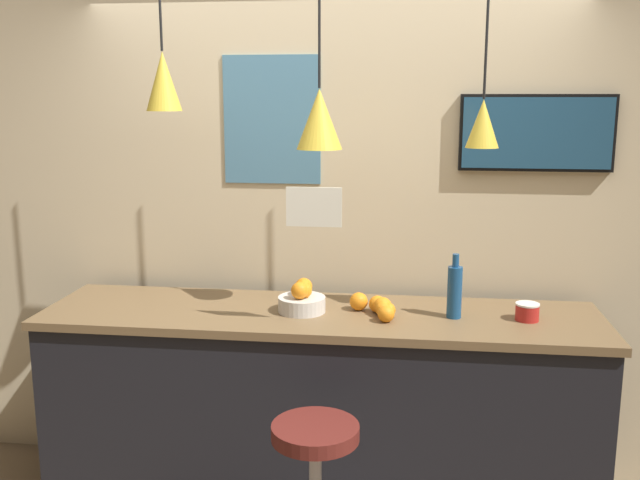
% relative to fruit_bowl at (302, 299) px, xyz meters
% --- Properties ---
extents(back_wall, '(8.00, 0.06, 2.90)m').
position_rel_fruit_bowl_xyz_m(back_wall, '(0.09, 0.46, 0.36)').
color(back_wall, beige).
rests_on(back_wall, ground_plane).
extents(service_counter, '(2.66, 0.67, 1.02)m').
position_rel_fruit_bowl_xyz_m(service_counter, '(0.09, 0.01, -0.57)').
color(service_counter, black).
rests_on(service_counter, ground_plane).
extents(fruit_bowl, '(0.23, 0.23, 0.16)m').
position_rel_fruit_bowl_xyz_m(fruit_bowl, '(0.00, 0.00, 0.00)').
color(fruit_bowl, beige).
rests_on(fruit_bowl, service_counter).
extents(orange_pile, '(0.22, 0.25, 0.09)m').
position_rel_fruit_bowl_xyz_m(orange_pile, '(0.36, -0.01, -0.02)').
color(orange_pile, orange).
rests_on(orange_pile, service_counter).
extents(juice_bottle, '(0.07, 0.07, 0.30)m').
position_rel_fruit_bowl_xyz_m(juice_bottle, '(0.71, -0.00, 0.07)').
color(juice_bottle, navy).
rests_on(juice_bottle, service_counter).
extents(spread_jar, '(0.11, 0.11, 0.08)m').
position_rel_fruit_bowl_xyz_m(spread_jar, '(1.04, -0.00, -0.02)').
color(spread_jar, red).
rests_on(spread_jar, service_counter).
extents(pendant_lamp_left, '(0.16, 0.16, 0.84)m').
position_rel_fruit_bowl_xyz_m(pendant_lamp_left, '(-0.64, -0.01, 1.02)').
color(pendant_lamp_left, black).
extents(pendant_lamp_middle, '(0.21, 0.21, 1.00)m').
position_rel_fruit_bowl_xyz_m(pendant_lamp_middle, '(0.09, -0.01, 0.85)').
color(pendant_lamp_middle, black).
extents(pendant_lamp_right, '(0.15, 0.15, 0.99)m').
position_rel_fruit_bowl_xyz_m(pendant_lamp_right, '(0.81, -0.01, 0.84)').
color(pendant_lamp_right, black).
extents(mounted_tv, '(0.75, 0.04, 0.37)m').
position_rel_fruit_bowl_xyz_m(mounted_tv, '(1.11, 0.40, 0.77)').
color(mounted_tv, black).
extents(hanging_menu_board, '(0.24, 0.01, 0.17)m').
position_rel_fruit_bowl_xyz_m(hanging_menu_board, '(0.09, -0.25, 0.48)').
color(hanging_menu_board, white).
extents(wall_poster, '(0.50, 0.01, 0.65)m').
position_rel_fruit_bowl_xyz_m(wall_poster, '(-0.22, 0.42, 0.83)').
color(wall_poster, teal).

